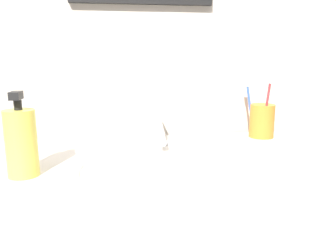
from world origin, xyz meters
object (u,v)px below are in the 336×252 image
at_px(toothbrush_red, 267,102).
at_px(toothbrush_blue, 250,103).
at_px(faucet, 159,127).
at_px(soap_dispenser, 22,142).
at_px(toothbrush_cup, 262,121).

bearing_deg(toothbrush_red, toothbrush_blue, 129.88).
distance_m(toothbrush_blue, toothbrush_red, 0.06).
bearing_deg(faucet, soap_dispenser, -146.80).
relative_size(toothbrush_cup, toothbrush_red, 0.54).
bearing_deg(faucet, toothbrush_blue, 11.59).
relative_size(faucet, toothbrush_blue, 0.90).
distance_m(faucet, toothbrush_cup, 0.33).
bearing_deg(toothbrush_cup, toothbrush_red, -88.93).
bearing_deg(faucet, toothbrush_red, 2.72).
height_order(toothbrush_cup, toothbrush_red, toothbrush_red).
distance_m(toothbrush_blue, soap_dispenser, 0.65).
relative_size(toothbrush_cup, soap_dispenser, 0.57).
xyz_separation_m(faucet, toothbrush_cup, (0.32, 0.04, 0.00)).
bearing_deg(toothbrush_blue, faucet, -168.41).
xyz_separation_m(toothbrush_cup, toothbrush_red, (0.00, -0.03, 0.06)).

